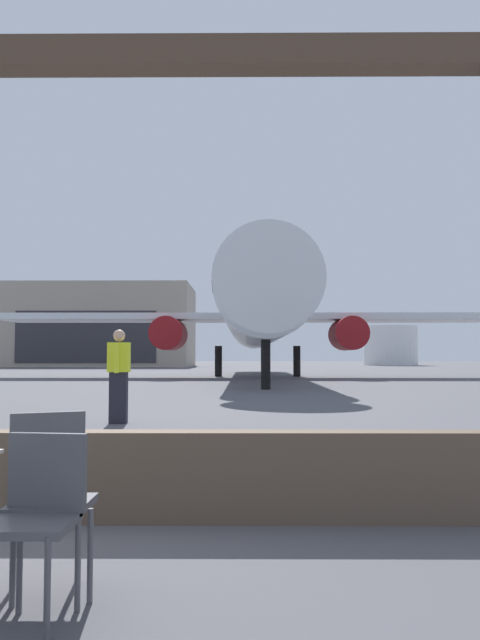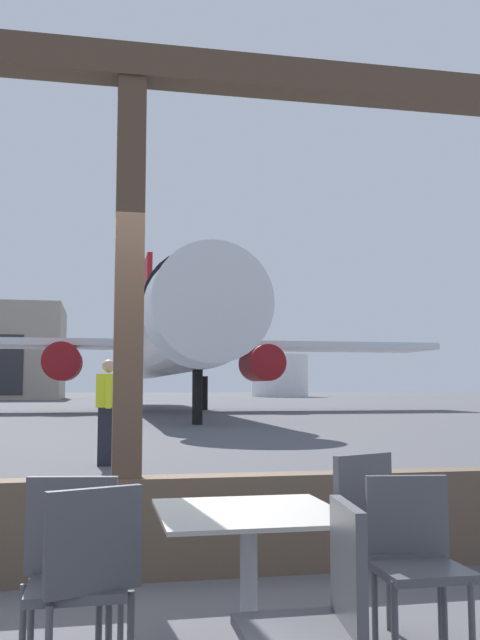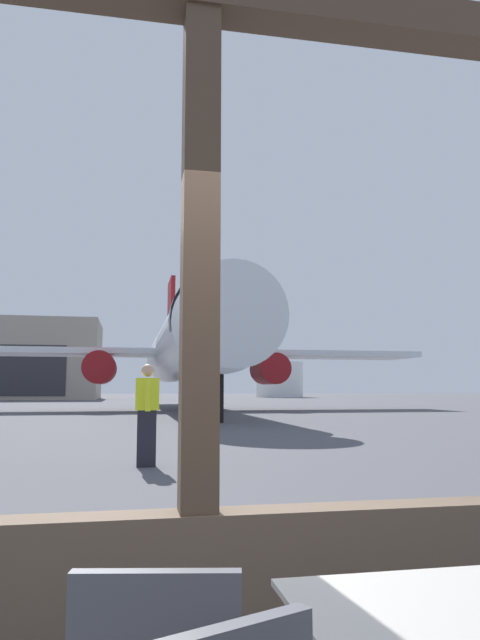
{
  "view_description": "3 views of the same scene",
  "coord_description": "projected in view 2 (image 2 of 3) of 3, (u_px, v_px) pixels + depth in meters",
  "views": [
    {
      "loc": [
        2.29,
        -4.84,
        1.25
      ],
      "look_at": [
        2.11,
        18.6,
        2.58
      ],
      "focal_mm": 35.51,
      "sensor_mm": 36.0,
      "label": 1
    },
    {
      "loc": [
        -0.18,
        -4.9,
        1.3
      ],
      "look_at": [
        4.61,
        19.2,
        3.64
      ],
      "focal_mm": 39.21,
      "sensor_mm": 36.0,
      "label": 2
    },
    {
      "loc": [
        -0.37,
        -3.06,
        1.32
      ],
      "look_at": [
        3.15,
        15.1,
        3.55
      ],
      "focal_mm": 31.9,
      "sensor_mm": 36.0,
      "label": 3
    }
  ],
  "objects": [
    {
      "name": "window_frame",
      "position": [
        128.0,
        387.0,
        4.82
      ],
      "size": [
        8.83,
        0.24,
        3.73
      ],
      "color": "brown",
      "rests_on": "ground"
    },
    {
      "name": "cafe_chair_window_left",
      "position": [
        414.0,
        551.0,
        3.29
      ],
      "size": [
        0.43,
        0.43,
        0.86
      ],
      "color": "#4C4C51",
      "rests_on": "ground"
    },
    {
      "name": "fuel_storage_tank",
      "position": [
        280.0,
        376.0,
        88.79
      ],
      "size": [
        7.23,
        7.23,
        5.32
      ],
      "primitive_type": "cylinder",
      "color": "white",
      "rests_on": "ground"
    },
    {
      "name": "cafe_chair_window_right",
      "position": [
        321.0,
        609.0,
        2.43
      ],
      "size": [
        0.42,
        0.42,
        0.88
      ],
      "color": "#4C4C51",
      "rests_on": "ground"
    },
    {
      "name": "cafe_chair_side_extra",
      "position": [
        378.0,
        530.0,
        3.61
      ],
      "size": [
        0.51,
        0.51,
        0.94
      ],
      "color": "#4C4C51",
      "rests_on": "ground"
    },
    {
      "name": "ground_plane",
      "position": [
        103.0,
        407.0,
        43.75
      ],
      "size": [
        220.0,
        220.0,
        0.0
      ],
      "primitive_type": "plane",
      "color": "#4C4C51"
    },
    {
      "name": "dining_table",
      "position": [
        249.0,
        573.0,
        3.22
      ],
      "size": [
        0.84,
        0.84,
        0.72
      ],
      "color": "#ADA89E",
      "rests_on": "ground"
    },
    {
      "name": "ground_crew_worker",
      "position": [
        108.0,
        410.0,
        11.53
      ],
      "size": [
        0.4,
        0.57,
        1.74
      ],
      "color": "black",
      "rests_on": "ground"
    },
    {
      "name": "cafe_chair_aisle_left",
      "position": [
        76.0,
        555.0,
        3.16
      ],
      "size": [
        0.45,
        0.45,
        0.9
      ],
      "color": "#4C4C51",
      "rests_on": "ground"
    },
    {
      "name": "cafe_chair_aisle_right",
      "position": [
        84.0,
        573.0,
        2.85
      ],
      "size": [
        0.5,
        0.5,
        0.89
      ],
      "color": "#4C4C51",
      "rests_on": "ground"
    },
    {
      "name": "airplane",
      "position": [
        165.0,
        338.0,
        36.6
      ],
      "size": [
        30.25,
        33.1,
        10.78
      ],
      "color": "silver",
      "rests_on": "ground"
    }
  ]
}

